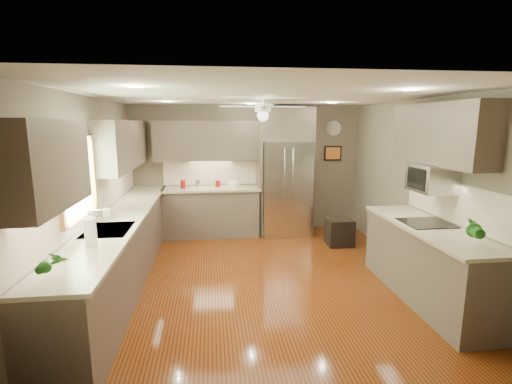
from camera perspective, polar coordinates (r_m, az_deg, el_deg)
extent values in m
plane|color=#4F180A|center=(5.35, 1.40, -13.25)|extent=(5.00, 5.00, 0.00)
plane|color=white|center=(4.91, 1.54, 14.53)|extent=(5.00, 5.00, 0.00)
plane|color=#655C4D|center=(7.43, -1.33, 3.55)|extent=(4.50, 0.00, 4.50)
plane|color=#655C4D|center=(2.61, 9.57, -10.06)|extent=(4.50, 0.00, 4.50)
plane|color=#655C4D|center=(5.16, -24.08, -0.53)|extent=(0.00, 5.00, 5.00)
plane|color=#655C4D|center=(5.75, 24.24, 0.52)|extent=(0.00, 5.00, 5.00)
cylinder|color=maroon|center=(7.14, -11.17, 1.20)|extent=(0.12, 0.12, 0.15)
cylinder|color=silver|center=(7.20, -8.93, 1.26)|extent=(0.11, 0.11, 0.14)
cylinder|color=beige|center=(7.17, -6.83, 1.45)|extent=(0.12, 0.12, 0.19)
cylinder|color=maroon|center=(7.20, -5.89, 1.25)|extent=(0.10, 0.10, 0.13)
imported|color=white|center=(5.15, -21.95, -2.84)|extent=(0.11, 0.11, 0.19)
imported|color=#1F5F1B|center=(3.32, -28.80, -9.53)|extent=(0.19, 0.15, 0.32)
imported|color=#1F5F1B|center=(4.33, 30.73, -4.97)|extent=(0.22, 0.20, 0.35)
imported|color=beige|center=(7.12, -3.45, 0.92)|extent=(0.27, 0.27, 0.06)
cube|color=brown|center=(5.42, -19.91, -8.49)|extent=(0.60, 4.70, 0.90)
cube|color=#BAB196|center=(5.29, -20.07, -3.66)|extent=(0.65, 4.70, 0.04)
cube|color=beige|center=(5.31, -23.47, -0.75)|extent=(0.02, 4.70, 0.50)
cube|color=brown|center=(7.25, -6.80, -3.14)|extent=(1.85, 0.60, 0.90)
cube|color=#BAB196|center=(7.14, -6.88, 0.50)|extent=(1.85, 0.65, 0.04)
cube|color=beige|center=(7.40, -6.93, 3.05)|extent=(1.85, 0.02, 0.50)
cube|color=brown|center=(3.54, -29.73, 3.68)|extent=(0.33, 1.20, 0.75)
cube|color=brown|center=(6.30, -19.60, 6.92)|extent=(0.33, 2.40, 0.75)
cube|color=brown|center=(7.18, -7.04, 7.83)|extent=(2.15, 0.33, 0.75)
cube|color=brown|center=(5.13, 26.48, 8.01)|extent=(0.33, 1.70, 0.75)
cube|color=#BFF2B2|center=(4.64, -25.96, 1.92)|extent=(0.01, 1.00, 0.80)
cube|color=brown|center=(4.60, -26.11, 7.23)|extent=(0.05, 1.12, 0.06)
cube|color=brown|center=(4.71, -25.25, -3.24)|extent=(0.05, 1.12, 0.06)
cube|color=brown|center=(4.14, -27.98, 0.81)|extent=(0.05, 0.06, 0.80)
cube|color=brown|center=(5.13, -23.81, 2.83)|extent=(0.05, 0.06, 0.80)
cube|color=silver|center=(4.68, -21.79, -5.55)|extent=(0.50, 0.70, 0.03)
cube|color=#262626|center=(4.69, -21.76, -5.96)|extent=(0.44, 0.62, 0.05)
cylinder|color=silver|center=(4.70, -24.26, -4.07)|extent=(0.02, 0.02, 0.24)
cylinder|color=silver|center=(4.66, -23.67, -2.64)|extent=(0.16, 0.02, 0.02)
cube|color=silver|center=(7.23, 4.48, 0.60)|extent=(0.92, 0.72, 1.82)
cube|color=black|center=(6.96, 5.00, -1.95)|extent=(0.88, 0.02, 0.02)
cube|color=black|center=(6.85, 5.09, 2.90)|extent=(0.01, 0.02, 1.00)
cylinder|color=silver|center=(6.80, 4.49, 2.86)|extent=(0.02, 0.02, 0.90)
cylinder|color=silver|center=(6.83, 5.81, 2.87)|extent=(0.02, 0.02, 0.90)
cube|color=brown|center=(7.18, 4.53, 10.35)|extent=(1.04, 0.60, 0.63)
cube|color=brown|center=(7.21, 0.49, 0.60)|extent=(0.06, 0.60, 1.82)
cube|color=brown|center=(7.41, 8.19, 0.76)|extent=(0.06, 0.60, 1.82)
cube|color=brown|center=(5.12, 25.03, -9.98)|extent=(0.65, 2.20, 0.90)
cube|color=#BAB196|center=(4.98, 25.30, -4.92)|extent=(0.70, 2.20, 0.04)
cube|color=beige|center=(5.10, 28.70, -1.62)|extent=(0.02, 2.20, 0.50)
cube|color=black|center=(5.05, 24.73, -4.36)|extent=(0.56, 0.52, 0.01)
cube|color=silver|center=(5.14, 25.47, 1.92)|extent=(0.42, 0.55, 0.34)
cube|color=black|center=(5.03, 23.44, 1.91)|extent=(0.02, 0.40, 0.26)
cylinder|color=white|center=(5.20, 1.04, 13.87)|extent=(0.03, 0.03, 0.08)
cylinder|color=white|center=(5.19, 1.04, 12.77)|extent=(0.22, 0.22, 0.10)
sphere|color=white|center=(5.19, 1.03, 11.66)|extent=(0.16, 0.16, 0.16)
cube|color=white|center=(5.26, 4.92, 12.92)|extent=(0.48, 0.11, 0.01)
cube|color=white|center=(5.54, 0.53, 12.84)|extent=(0.11, 0.48, 0.01)
cube|color=white|center=(5.16, -2.92, 12.99)|extent=(0.48, 0.11, 0.01)
cube|color=white|center=(4.85, 1.62, 13.15)|extent=(0.11, 0.48, 0.01)
cylinder|color=white|center=(6.19, -13.63, 13.38)|extent=(0.14, 0.14, 0.01)
cylinder|color=white|center=(6.47, 11.56, 13.33)|extent=(0.14, 0.14, 0.01)
cylinder|color=white|center=(3.72, -18.14, 15.17)|extent=(0.14, 0.14, 0.01)
cylinder|color=white|center=(4.17, 22.72, 14.33)|extent=(0.14, 0.14, 0.01)
cylinder|color=white|center=(6.69, -0.78, 13.44)|extent=(0.14, 0.14, 0.01)
cylinder|color=white|center=(7.73, 11.86, 9.55)|extent=(0.30, 0.03, 0.30)
cylinder|color=silver|center=(7.72, 11.89, 9.55)|extent=(0.29, 0.00, 0.29)
cube|color=black|center=(7.75, 11.73, 5.86)|extent=(0.36, 0.03, 0.30)
cube|color=orange|center=(7.74, 11.76, 5.85)|extent=(0.30, 0.01, 0.24)
cube|color=black|center=(6.85, 12.71, -6.09)|extent=(0.46, 0.46, 0.50)
cube|color=black|center=(6.79, 12.79, -4.19)|extent=(0.44, 0.44, 0.03)
cylinder|color=white|center=(4.12, -24.11, -5.62)|extent=(0.12, 0.12, 0.27)
cylinder|color=silver|center=(4.12, -24.13, -5.49)|extent=(0.02, 0.02, 0.29)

